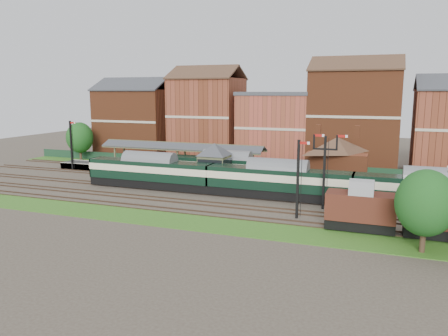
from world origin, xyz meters
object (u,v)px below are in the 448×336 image
(dmu_train, at_px, (278,180))
(goods_van_a, at_px, (360,208))
(platform_railcar, at_px, (227,168))
(semaphore_bracket, at_px, (325,167))
(signal_box, at_px, (215,164))

(dmu_train, distance_m, goods_van_a, 13.38)
(platform_railcar, xyz_separation_m, goods_van_a, (18.61, -15.50, -0.11))
(semaphore_bracket, bearing_deg, platform_railcar, 148.06)
(signal_box, height_order, semaphore_bracket, semaphore_bracket)
(signal_box, relative_size, semaphore_bracket, 0.73)
(dmu_train, bearing_deg, semaphore_bracket, -23.63)
(semaphore_bracket, xyz_separation_m, platform_railcar, (-14.43, 9.00, -2.41))
(signal_box, bearing_deg, dmu_train, -19.22)
(platform_railcar, distance_m, goods_van_a, 24.22)
(signal_box, distance_m, semaphore_bracket, 16.16)
(goods_van_a, bearing_deg, dmu_train, 137.71)
(dmu_train, relative_size, goods_van_a, 8.38)
(signal_box, distance_m, dmu_train, 9.91)
(signal_box, xyz_separation_m, goods_van_a, (19.22, -12.25, -1.07))
(signal_box, xyz_separation_m, semaphore_bracket, (15.04, -5.75, 1.44))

